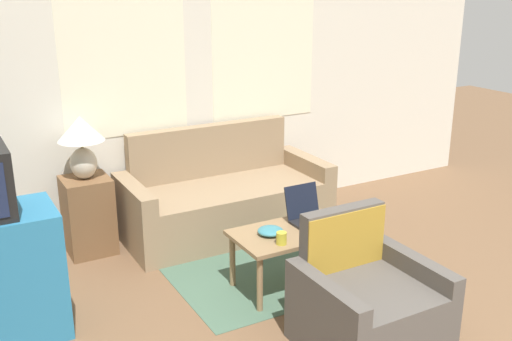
{
  "coord_description": "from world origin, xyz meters",
  "views": [
    {
      "loc": [
        -2.28,
        -0.94,
        2.22
      ],
      "look_at": [
        -0.06,
        3.03,
        0.75
      ],
      "focal_mm": 42.0,
      "sensor_mm": 36.0,
      "label": 1
    }
  ],
  "objects_px": {
    "armchair": "(365,306)",
    "snack_bowl": "(270,231)",
    "coffee_table": "(292,238)",
    "couch": "(223,200)",
    "cup_navy": "(281,238)",
    "laptop": "(309,215)",
    "table_lamp": "(81,139)"
  },
  "relations": [
    {
      "from": "coffee_table",
      "to": "snack_bowl",
      "type": "xyz_separation_m",
      "value": [
        -0.17,
        0.02,
        0.08
      ]
    },
    {
      "from": "armchair",
      "to": "laptop",
      "type": "height_order",
      "value": "armchair"
    },
    {
      "from": "snack_bowl",
      "to": "coffee_table",
      "type": "bearing_deg",
      "value": -6.91
    },
    {
      "from": "armchair",
      "to": "snack_bowl",
      "type": "relative_size",
      "value": 4.46
    },
    {
      "from": "coffee_table",
      "to": "laptop",
      "type": "xyz_separation_m",
      "value": [
        0.19,
        0.07,
        0.12
      ]
    },
    {
      "from": "armchair",
      "to": "table_lamp",
      "type": "relative_size",
      "value": 1.61
    },
    {
      "from": "table_lamp",
      "to": "cup_navy",
      "type": "xyz_separation_m",
      "value": [
        0.98,
        -1.49,
        -0.5
      ]
    },
    {
      "from": "couch",
      "to": "coffee_table",
      "type": "bearing_deg",
      "value": -91.0
    },
    {
      "from": "coffee_table",
      "to": "cup_navy",
      "type": "relative_size",
      "value": 9.94
    },
    {
      "from": "coffee_table",
      "to": "cup_navy",
      "type": "height_order",
      "value": "cup_navy"
    },
    {
      "from": "armchair",
      "to": "table_lamp",
      "type": "xyz_separation_m",
      "value": [
        -1.16,
        2.19,
        0.72
      ]
    },
    {
      "from": "cup_navy",
      "to": "couch",
      "type": "bearing_deg",
      "value": 81.17
    },
    {
      "from": "table_lamp",
      "to": "cup_navy",
      "type": "height_order",
      "value": "table_lamp"
    },
    {
      "from": "table_lamp",
      "to": "cup_navy",
      "type": "relative_size",
      "value": 5.85
    },
    {
      "from": "cup_navy",
      "to": "table_lamp",
      "type": "bearing_deg",
      "value": 123.41
    },
    {
      "from": "laptop",
      "to": "cup_navy",
      "type": "height_order",
      "value": "laptop"
    },
    {
      "from": "couch",
      "to": "coffee_table",
      "type": "height_order",
      "value": "couch"
    },
    {
      "from": "snack_bowl",
      "to": "laptop",
      "type": "bearing_deg",
      "value": 7.26
    },
    {
      "from": "table_lamp",
      "to": "coffee_table",
      "type": "bearing_deg",
      "value": -48.6
    },
    {
      "from": "armchair",
      "to": "coffee_table",
      "type": "xyz_separation_m",
      "value": [
        0.01,
        0.86,
        0.12
      ]
    },
    {
      "from": "coffee_table",
      "to": "snack_bowl",
      "type": "bearing_deg",
      "value": 173.09
    },
    {
      "from": "couch",
      "to": "armchair",
      "type": "height_order",
      "value": "couch"
    },
    {
      "from": "table_lamp",
      "to": "armchair",
      "type": "bearing_deg",
      "value": -62.05
    },
    {
      "from": "couch",
      "to": "coffee_table",
      "type": "xyz_separation_m",
      "value": [
        -0.02,
        -1.2,
        0.1
      ]
    },
    {
      "from": "snack_bowl",
      "to": "cup_navy",
      "type": "bearing_deg",
      "value": -95.3
    },
    {
      "from": "snack_bowl",
      "to": "armchair",
      "type": "bearing_deg",
      "value": -79.39
    },
    {
      "from": "cup_navy",
      "to": "coffee_table",
      "type": "bearing_deg",
      "value": 39.93
    },
    {
      "from": "table_lamp",
      "to": "laptop",
      "type": "bearing_deg",
      "value": -42.75
    },
    {
      "from": "armchair",
      "to": "laptop",
      "type": "relative_size",
      "value": 2.54
    },
    {
      "from": "couch",
      "to": "snack_bowl",
      "type": "distance_m",
      "value": 1.21
    },
    {
      "from": "armchair",
      "to": "coffee_table",
      "type": "distance_m",
      "value": 0.87
    },
    {
      "from": "table_lamp",
      "to": "snack_bowl",
      "type": "bearing_deg",
      "value": -52.65
    }
  ]
}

